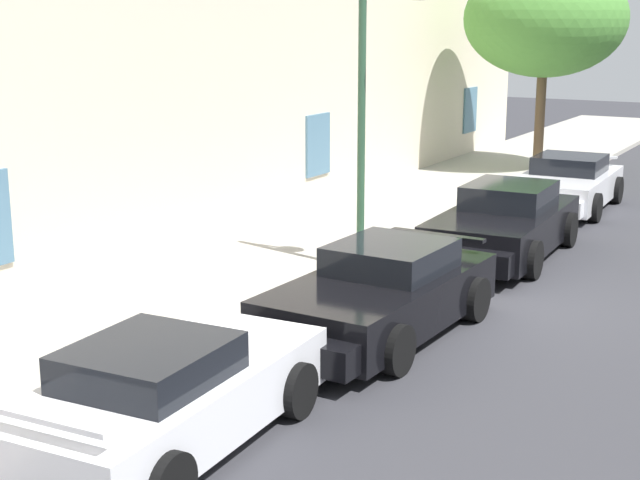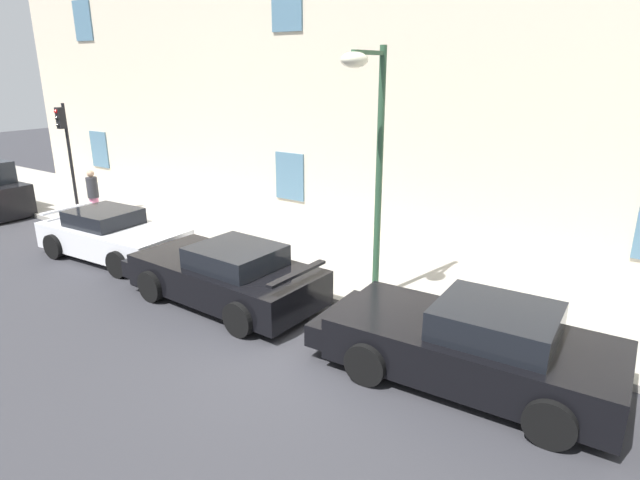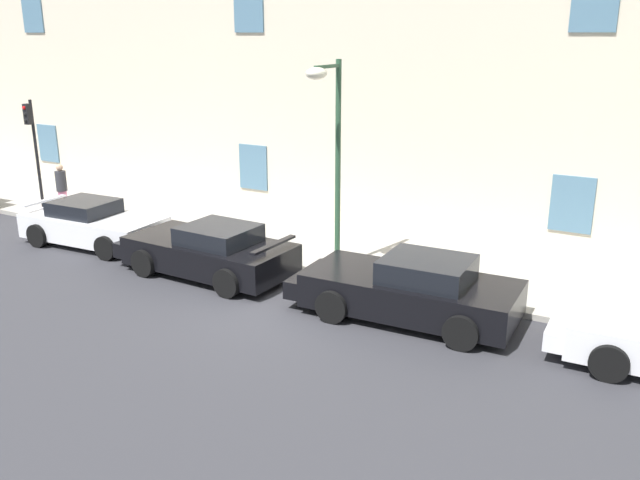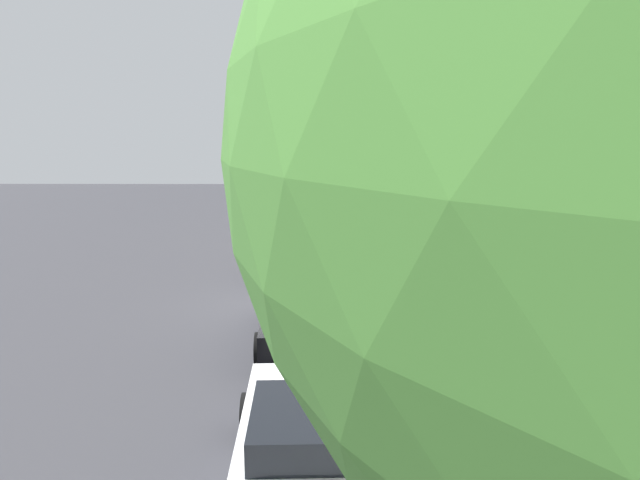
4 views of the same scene
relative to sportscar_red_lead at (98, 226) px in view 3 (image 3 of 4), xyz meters
name	(u,v)px [view 3 (image 3 of 4)]	position (x,y,z in m)	size (l,w,h in m)	color
ground_plane	(282,302)	(6.96, -1.02, -0.58)	(80.00, 80.00, 0.00)	#333338
sidewalk	(360,252)	(6.96, 3.01, -0.51)	(60.00, 4.39, 0.14)	#A8A399
building_facade	(427,42)	(6.96, 7.39, 5.05)	(38.31, 4.88, 11.24)	beige
sportscar_red_lead	(98,226)	(0.00, 0.00, 0.00)	(4.65, 2.25, 1.28)	white
sportscar_yellow_flank	(205,251)	(4.22, -0.35, 0.02)	(4.77, 2.29, 1.34)	black
sportscar_white_middle	(404,289)	(9.69, -0.37, 0.05)	(4.99, 2.34, 1.41)	black
traffic_light	(32,136)	(-4.26, 1.40, 2.09)	(0.22, 0.36, 3.71)	black
street_lamp	(329,128)	(7.10, 0.95, 3.18)	(0.44, 1.42, 5.18)	#2D5138
pedestrian_admiring	(62,189)	(-3.10, 1.38, 0.44)	(0.43, 0.43, 1.72)	pink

